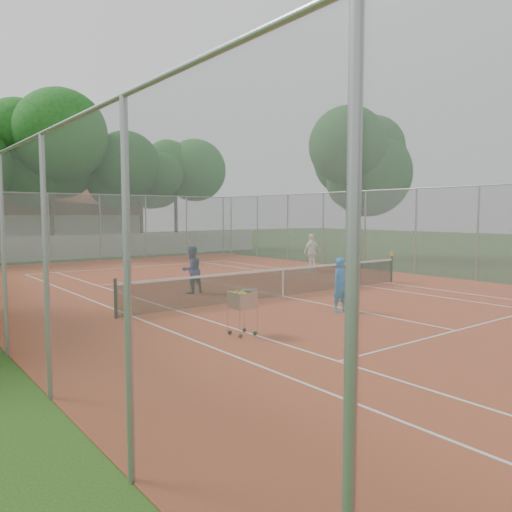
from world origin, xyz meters
TOP-DOWN VIEW (x-y plane):
  - ground at (0.00, 0.00)m, footprint 120.00×120.00m
  - court_pad at (0.00, 0.00)m, footprint 18.00×34.00m
  - court_lines at (0.00, 0.00)m, footprint 10.98×23.78m
  - tennis_net at (0.00, 0.00)m, footprint 11.88×0.10m
  - perimeter_fence at (0.00, 0.00)m, footprint 18.00×34.00m
  - boundary_wall at (0.00, 19.00)m, footprint 26.00×0.30m
  - clubhouse at (-2.00, 29.00)m, footprint 16.40×9.00m
  - tropical_trees at (0.00, 22.00)m, footprint 29.00×19.00m
  - player_near at (-0.48, -3.10)m, footprint 0.59×0.41m
  - player_far_left at (-2.15, 2.43)m, footprint 0.87×0.71m
  - player_far_right at (6.20, 4.99)m, footprint 1.08×0.47m
  - ball_hopper at (-4.36, -3.62)m, footprint 0.57×0.57m

SIDE VIEW (x-z plane):
  - ground at x=0.00m, z-range 0.00..0.00m
  - court_pad at x=0.00m, z-range 0.00..0.02m
  - court_lines at x=0.00m, z-range 0.02..0.03m
  - tennis_net at x=0.00m, z-range 0.02..1.00m
  - ball_hopper at x=-4.36m, z-range 0.02..1.14m
  - boundary_wall at x=0.00m, z-range 0.00..1.50m
  - player_near at x=-0.48m, z-range 0.02..1.58m
  - player_far_left at x=-2.15m, z-range 0.02..1.69m
  - player_far_right at x=6.20m, z-range 0.02..1.86m
  - perimeter_fence at x=0.00m, z-range 0.00..4.00m
  - clubhouse at x=-2.00m, z-range 0.00..4.40m
  - tropical_trees at x=0.00m, z-range 0.00..10.00m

